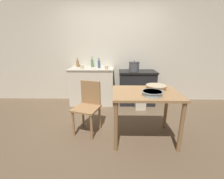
% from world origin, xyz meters
% --- Properties ---
extents(ground_plane, '(14.00, 14.00, 0.00)m').
position_xyz_m(ground_plane, '(0.00, 0.00, 0.00)').
color(ground_plane, brown).
extents(wall_back, '(8.00, 0.07, 2.55)m').
position_xyz_m(wall_back, '(0.00, 1.58, 1.27)').
color(wall_back, beige).
rests_on(wall_back, ground_plane).
extents(counter_cabinet, '(1.10, 0.59, 0.91)m').
position_xyz_m(counter_cabinet, '(-0.52, 1.27, 0.46)').
color(counter_cabinet, beige).
rests_on(counter_cabinet, ground_plane).
extents(stove, '(0.91, 0.58, 0.85)m').
position_xyz_m(stove, '(0.62, 1.28, 0.43)').
color(stove, black).
rests_on(stove, ground_plane).
extents(work_table, '(1.00, 0.74, 0.79)m').
position_xyz_m(work_table, '(0.52, -0.26, 0.67)').
color(work_table, '#997047').
rests_on(work_table, ground_plane).
extents(chair, '(0.50, 0.50, 0.88)m').
position_xyz_m(chair, '(-0.40, -0.06, 0.48)').
color(chair, '#997047').
rests_on(chair, ground_plane).
extents(flour_sack, '(0.24, 0.17, 0.38)m').
position_xyz_m(flour_sack, '(0.66, 0.87, 0.19)').
color(flour_sack, beige).
rests_on(flour_sack, ground_plane).
extents(stock_pot, '(0.26, 0.26, 0.26)m').
position_xyz_m(stock_pot, '(0.52, 1.23, 0.97)').
color(stock_pot, '#4C4C51').
rests_on(stock_pot, stove).
extents(mixing_bowl_large, '(0.32, 0.32, 0.07)m').
position_xyz_m(mixing_bowl_large, '(0.72, -0.11, 0.83)').
color(mixing_bowl_large, tan).
rests_on(mixing_bowl_large, work_table).
extents(mixing_bowl_small, '(0.29, 0.29, 0.06)m').
position_xyz_m(mixing_bowl_small, '(0.58, -0.42, 0.82)').
color(mixing_bowl_small, '#93A8B2').
rests_on(mixing_bowl_small, work_table).
extents(bottle_far_left, '(0.06, 0.06, 0.23)m').
position_xyz_m(bottle_far_left, '(-0.91, 1.46, 1.00)').
color(bottle_far_left, olive).
rests_on(bottle_far_left, counter_cabinet).
extents(bottle_left, '(0.07, 0.07, 0.25)m').
position_xyz_m(bottle_left, '(-0.34, 1.32, 1.01)').
color(bottle_left, '#3D5675').
rests_on(bottle_left, counter_cabinet).
extents(bottle_mid_left, '(0.07, 0.07, 0.27)m').
position_xyz_m(bottle_mid_left, '(-0.53, 1.45, 1.02)').
color(bottle_mid_left, '#517F5B').
rests_on(bottle_mid_left, counter_cabinet).
extents(cup_center_left, '(0.09, 0.09, 0.09)m').
position_xyz_m(cup_center_left, '(-0.72, 1.13, 0.96)').
color(cup_center_left, beige).
rests_on(cup_center_left, counter_cabinet).
extents(cup_center, '(0.08, 0.08, 0.09)m').
position_xyz_m(cup_center, '(-0.14, 1.07, 0.96)').
color(cup_center, beige).
rests_on(cup_center, counter_cabinet).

